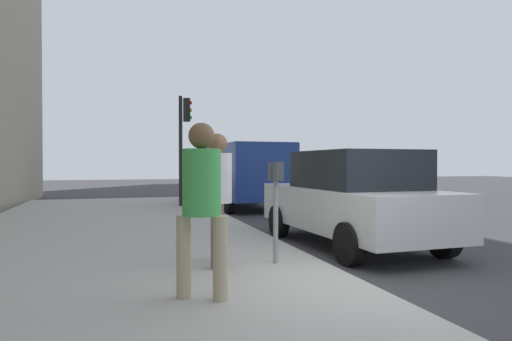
{
  "coord_description": "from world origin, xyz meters",
  "views": [
    {
      "loc": [
        -4.96,
        2.77,
        1.54
      ],
      "look_at": [
        1.51,
        0.83,
        1.44
      ],
      "focal_mm": 31.92,
      "sensor_mm": 36.0,
      "label": 1
    }
  ],
  "objects_px": {
    "pedestrian_at_meter": "(218,187)",
    "traffic_signal": "(184,132)",
    "parked_sedan_near": "(353,198)",
    "parked_van_far": "(243,172)",
    "parking_meter": "(276,190)",
    "pedestrian_bystander": "(202,194)"
  },
  "relations": [
    {
      "from": "parked_sedan_near",
      "to": "parking_meter",
      "type": "bearing_deg",
      "value": 127.11
    },
    {
      "from": "parking_meter",
      "to": "pedestrian_bystander",
      "type": "distance_m",
      "value": 1.89
    },
    {
      "from": "pedestrian_at_meter",
      "to": "traffic_signal",
      "type": "xyz_separation_m",
      "value": [
        8.94,
        -0.74,
        1.36
      ]
    },
    {
      "from": "pedestrian_bystander",
      "to": "parked_sedan_near",
      "type": "bearing_deg",
      "value": -20.09
    },
    {
      "from": "parking_meter",
      "to": "pedestrian_bystander",
      "type": "relative_size",
      "value": 0.78
    },
    {
      "from": "pedestrian_at_meter",
      "to": "parking_meter",
      "type": "bearing_deg",
      "value": 11.41
    },
    {
      "from": "pedestrian_bystander",
      "to": "parking_meter",
      "type": "bearing_deg",
      "value": -14.32
    },
    {
      "from": "parked_sedan_near",
      "to": "pedestrian_bystander",
      "type": "bearing_deg",
      "value": 131.36
    },
    {
      "from": "parking_meter",
      "to": "pedestrian_at_meter",
      "type": "height_order",
      "value": "pedestrian_at_meter"
    },
    {
      "from": "parking_meter",
      "to": "pedestrian_at_meter",
      "type": "distance_m",
      "value": 0.82
    },
    {
      "from": "pedestrian_bystander",
      "to": "parked_van_far",
      "type": "xyz_separation_m",
      "value": [
        10.7,
        -3.32,
        0.03
      ]
    },
    {
      "from": "parked_sedan_near",
      "to": "parked_van_far",
      "type": "distance_m",
      "value": 7.78
    },
    {
      "from": "pedestrian_bystander",
      "to": "traffic_signal",
      "type": "xyz_separation_m",
      "value": [
        10.39,
        -1.21,
        1.35
      ]
    },
    {
      "from": "pedestrian_bystander",
      "to": "parked_van_far",
      "type": "bearing_deg",
      "value": 11.29
    },
    {
      "from": "parking_meter",
      "to": "traffic_signal",
      "type": "distance_m",
      "value": 9.12
    },
    {
      "from": "parking_meter",
      "to": "traffic_signal",
      "type": "height_order",
      "value": "traffic_signal"
    },
    {
      "from": "parking_meter",
      "to": "parked_van_far",
      "type": "relative_size",
      "value": 0.27
    },
    {
      "from": "parked_sedan_near",
      "to": "pedestrian_at_meter",
      "type": "bearing_deg",
      "value": 117.31
    },
    {
      "from": "pedestrian_bystander",
      "to": "traffic_signal",
      "type": "distance_m",
      "value": 10.55
    },
    {
      "from": "parking_meter",
      "to": "parked_sedan_near",
      "type": "relative_size",
      "value": 0.32
    },
    {
      "from": "parked_van_far",
      "to": "pedestrian_bystander",
      "type": "bearing_deg",
      "value": 162.74
    },
    {
      "from": "parked_van_far",
      "to": "parking_meter",
      "type": "bearing_deg",
      "value": 167.65
    }
  ]
}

